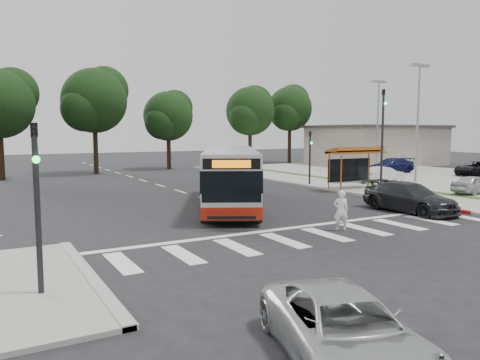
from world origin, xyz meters
TOP-DOWN VIEW (x-y plane):
  - ground at (0.00, 0.00)m, footprint 140.00×140.00m
  - sidewalk_east at (11.00, 8.00)m, footprint 4.00×40.00m
  - curb_east at (9.00, 8.00)m, footprint 0.30×40.00m
  - curb_east_red at (9.00, -2.00)m, footprint 0.32×6.00m
  - parking_lot at (23.00, 10.00)m, footprint 18.00×36.00m
  - commercial_building at (30.00, 22.00)m, footprint 14.00×10.00m
  - building_roof_cap at (30.00, 22.00)m, footprint 14.60×10.60m
  - crosswalk_ladder at (0.00, -5.00)m, footprint 18.00×2.60m
  - bus_shelter at (10.80, 5.10)m, footprint 4.20×1.60m
  - traffic_signal_sw at (-10.50, -7.01)m, footprint 0.18×0.37m
  - traffic_signal_ne_tall at (9.60, 1.49)m, footprint 0.18×0.37m
  - traffic_signal_ne_short at (9.60, 8.49)m, footprint 0.18×0.37m
  - lot_light_front at (18.00, 6.00)m, footprint 1.90×0.35m
  - lot_light_mid at (24.00, 16.00)m, footprint 1.90×0.35m
  - tree_ne_a at (16.08, 28.06)m, footprint 6.16×5.74m
  - tree_ne_b at (23.08, 30.06)m, footprint 6.16×5.74m
  - tree_north_a at (-1.92, 26.07)m, footprint 6.60×6.15m
  - tree_north_b at (6.07, 28.06)m, footprint 5.72×5.33m
  - tree_north_c at (-9.92, 24.06)m, footprint 6.16×5.74m
  - transit_bus at (0.05, 3.05)m, footprint 7.73×11.64m
  - pedestrian at (1.01, -4.65)m, footprint 0.71×0.64m
  - dark_sedan at (6.93, -2.99)m, footprint 2.16×5.07m
  - silver_suv_south at (-6.35, -13.09)m, footprint 3.29×4.86m
  - parked_car_0 at (15.50, -0.69)m, footprint 3.43×1.39m
  - parked_car_1 at (15.76, 7.17)m, footprint 3.56×1.32m
  - parked_car_2 at (26.68, 6.79)m, footprint 4.71×2.51m
  - parked_car_3 at (22.30, 12.45)m, footprint 4.83×2.07m

SIDE VIEW (x-z plane):
  - ground at x=0.00m, z-range 0.00..0.00m
  - crosswalk_ladder at x=0.00m, z-range 0.00..0.01m
  - parking_lot at x=23.00m, z-range 0.00..0.10m
  - sidewalk_east at x=11.00m, z-range 0.00..0.12m
  - curb_east at x=9.00m, z-range 0.00..0.15m
  - curb_east_red at x=9.00m, z-range 0.00..0.15m
  - silver_suv_south at x=-6.35m, z-range 0.00..1.24m
  - parked_car_1 at x=15.76m, z-range 0.10..1.26m
  - parked_car_0 at x=15.50m, z-range 0.10..1.26m
  - dark_sedan at x=6.93m, z-range 0.00..1.46m
  - parked_car_2 at x=26.68m, z-range 0.10..1.36m
  - parked_car_3 at x=22.30m, z-range 0.10..1.49m
  - pedestrian at x=1.01m, z-range 0.00..1.63m
  - transit_bus at x=0.05m, z-range 0.00..3.05m
  - commercial_building at x=30.00m, z-range 0.00..4.40m
  - bus_shelter at x=10.80m, z-range 0.92..3.78m
  - traffic_signal_ne_short at x=9.60m, z-range 0.48..4.48m
  - traffic_signal_sw at x=-10.50m, z-range 0.49..4.69m
  - traffic_signal_ne_tall at x=9.60m, z-range 0.63..7.13m
  - building_roof_cap at x=30.00m, z-range 4.40..4.70m
  - tree_north_b at x=6.07m, z-range 1.45..9.88m
  - lot_light_front at x=18.00m, z-range 1.40..10.41m
  - lot_light_mid at x=24.00m, z-range 1.40..10.41m
  - tree_north_c at x=-9.92m, z-range 1.64..10.94m
  - tree_ne_a at x=16.08m, z-range 1.74..11.04m
  - tree_ne_b at x=23.08m, z-range 1.91..11.93m
  - tree_north_a at x=-1.92m, z-range 1.84..12.01m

